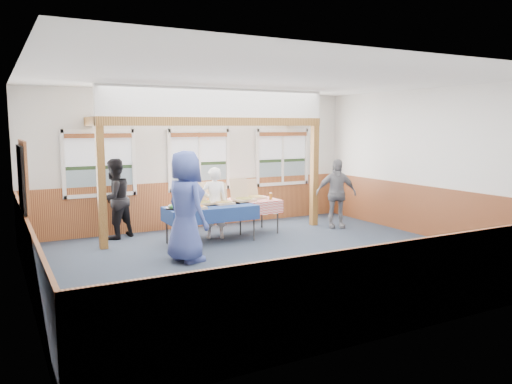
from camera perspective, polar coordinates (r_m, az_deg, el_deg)
floor at (r=9.08m, az=1.83°, el=-7.76°), size 8.00×8.00×0.00m
ceiling at (r=8.79m, az=1.92°, el=12.80°), size 8.00×8.00×0.00m
wall_back at (r=11.94m, az=-6.58°, el=3.68°), size 8.00×0.00×8.00m
wall_front at (r=6.04m, az=18.73°, el=-0.43°), size 8.00×0.00×8.00m
wall_left at (r=7.63m, az=-25.13°, el=0.85°), size 0.00×8.00×8.00m
wall_right at (r=11.33m, az=19.70°, el=3.08°), size 0.00×8.00×8.00m
wainscot_back at (r=12.03m, az=-6.46°, el=-1.32°), size 7.98×0.05×1.10m
wainscot_front at (r=6.28m, az=18.15°, el=-9.93°), size 7.98×0.05×1.10m
wainscot_left at (r=7.81m, az=-24.51°, el=-6.82°), size 0.05×6.98×1.10m
wainscot_right at (r=11.43m, az=19.38°, el=-2.17°), size 0.05×6.98×1.10m
cased_opening at (r=8.59m, az=-24.99°, el=-2.17°), size 0.06×1.30×2.10m
window_left at (r=11.25m, az=-17.48°, el=3.55°), size 1.56×0.10×1.46m
window_mid at (r=11.90m, az=-6.51°, el=4.05°), size 1.56×0.10×1.46m
window_right at (r=12.92m, az=3.03°, el=4.36°), size 1.56×0.10×1.46m
post_left at (r=10.13m, az=-17.25°, el=0.43°), size 0.15×0.15×2.40m
post_right at (r=12.10m, az=6.67°, el=1.83°), size 0.15×0.15×2.40m
cross_beam at (r=10.81m, az=-4.28°, el=8.03°), size 5.15×0.18×0.18m
table_left at (r=10.33m, az=-5.21°, el=-1.92°), size 2.00×1.22×0.76m
table_right at (r=11.00m, az=-2.81°, el=-1.29°), size 2.30×1.68×0.76m
pizza_box_a at (r=10.07m, az=-7.08°, el=-1.49°), size 0.40×0.48×0.43m
pizza_box_b at (r=10.60m, az=-3.83°, el=-1.00°), size 0.40×0.48×0.42m
pizza_box_c at (r=10.60m, az=-6.27°, el=-1.02°), size 0.45×0.53×0.44m
pizza_box_d at (r=11.01m, az=-4.92°, el=-0.69°), size 0.46×0.53×0.41m
pizza_box_e at (r=11.02m, az=-1.47°, el=-0.63°), size 0.44×0.53×0.47m
pizza_box_f at (r=11.40m, az=-0.18°, el=-0.38°), size 0.42×0.50×0.42m
veggie_tray at (r=10.06m, az=-9.16°, el=-1.74°), size 0.40×0.40×0.09m
drink_glass at (r=11.15m, az=1.69°, el=-0.51°), size 0.07×0.07×0.15m
woman_white at (r=10.67m, az=-4.77°, el=-1.25°), size 0.65×0.54×1.54m
woman_black at (r=11.03m, az=-15.89°, el=-0.76°), size 1.04×0.96×1.72m
man_blue at (r=8.87m, az=-8.03°, el=-1.65°), size 0.83×1.08×1.98m
person_grey at (r=11.90m, az=9.14°, el=-0.17°), size 1.04×0.76×1.63m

